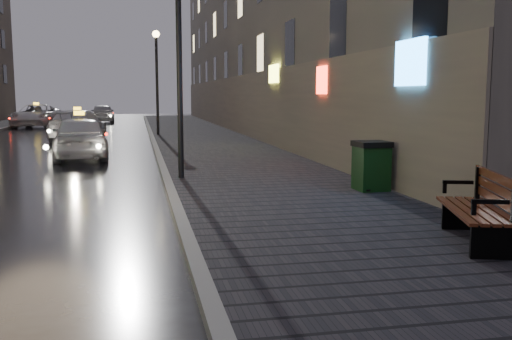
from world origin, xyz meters
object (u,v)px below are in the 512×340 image
at_px(lamp_near, 179,39).
at_px(taxi_mid, 78,125).
at_px(car_far, 102,113).
at_px(trash_bin, 371,165).
at_px(lamp_far, 157,69).
at_px(taxi_near, 80,137).
at_px(taxi_far, 37,116).
at_px(bench, 481,208).

xyz_separation_m(lamp_near, taxi_mid, (-3.85, 14.64, -2.75)).
relative_size(lamp_near, taxi_mid, 1.04).
bearing_deg(car_far, lamp_near, 91.82).
bearing_deg(car_far, trash_bin, 97.34).
distance_m(lamp_far, taxi_mid, 4.92).
bearing_deg(trash_bin, lamp_far, 99.88).
bearing_deg(trash_bin, lamp_near, 143.29).
xyz_separation_m(taxi_near, taxi_mid, (-0.89, 8.46, -0.01)).
distance_m(taxi_near, taxi_mid, 8.51).
distance_m(lamp_far, taxi_far, 14.21).
bearing_deg(taxi_mid, taxi_far, -66.29).
height_order(trash_bin, taxi_near, taxi_near).
distance_m(taxi_mid, car_far, 18.29).
relative_size(bench, car_far, 0.47).
bearing_deg(taxi_near, taxi_mid, -89.64).
height_order(trash_bin, taxi_mid, taxi_mid).
bearing_deg(bench, taxi_mid, 126.28).
height_order(taxi_near, taxi_far, taxi_far).
relative_size(taxi_near, taxi_far, 0.79).
relative_size(lamp_far, car_far, 1.22).
distance_m(lamp_near, bench, 8.46).
height_order(taxi_mid, car_far, car_far).
bearing_deg(taxi_far, taxi_near, -71.97).
bearing_deg(lamp_near, car_far, 96.51).
bearing_deg(car_far, taxi_far, 48.29).
distance_m(lamp_far, trash_bin, 19.28).
bearing_deg(lamp_far, taxi_far, 124.13).
bearing_deg(lamp_near, trash_bin, -34.98).
distance_m(lamp_near, car_far, 33.26).
xyz_separation_m(bench, taxi_near, (-6.51, 13.31, 0.11)).
height_order(lamp_far, taxi_far, lamp_far).
bearing_deg(taxi_far, bench, -66.65).
bearing_deg(taxi_far, taxi_mid, -67.68).
bearing_deg(bench, taxi_near, 133.57).
xyz_separation_m(lamp_near, taxi_near, (-2.96, 6.18, -2.74)).
xyz_separation_m(lamp_near, lamp_far, (0.00, 16.00, 0.00)).
xyz_separation_m(lamp_near, trash_bin, (3.84, -2.69, -2.81)).
bearing_deg(lamp_far, taxi_near, -106.75).
bearing_deg(taxi_near, lamp_near, 109.90).
bearing_deg(taxi_mid, lamp_near, 111.30).
bearing_deg(lamp_near, taxi_mid, 104.72).
xyz_separation_m(taxi_far, car_far, (4.07, 5.39, -0.03)).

